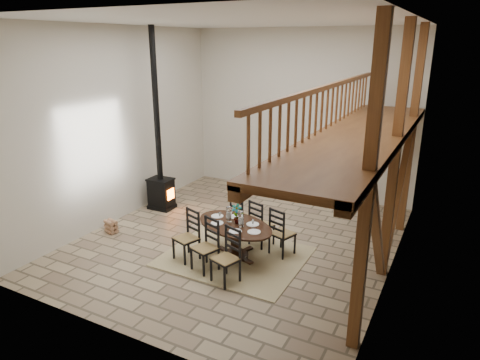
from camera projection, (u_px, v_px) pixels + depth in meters
The scene contains 7 objects.
ground at pixel (238, 240), 10.39m from camera, with size 8.00×8.00×0.00m, color tan.
room_shell at pixel (288, 120), 8.94m from camera, with size 7.02×8.02×5.01m.
rug at pixel (235, 256), 9.56m from camera, with size 3.00×2.50×0.02m, color #C6B97F.
dining_table at pixel (235, 240), 9.44m from camera, with size 2.35×2.60×1.25m.
wood_stove at pixel (160, 171), 12.02m from camera, with size 0.70×0.55×5.00m.
log_basket at pixel (166, 196), 12.73m from camera, with size 0.55×0.55×0.45m.
log_stack at pixel (111, 226), 10.72m from camera, with size 0.37×0.30×0.34m.
Camera 1 is at (4.42, -8.34, 4.58)m, focal length 32.00 mm.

